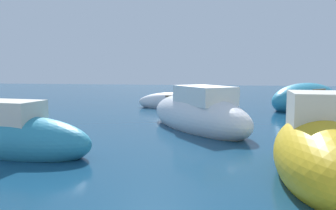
{
  "coord_description": "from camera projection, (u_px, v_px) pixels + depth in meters",
  "views": [
    {
      "loc": [
        -6.71,
        -5.48,
        2.21
      ],
      "look_at": [
        -9.35,
        10.3,
        0.51
      ],
      "focal_mm": 37.37,
      "sensor_mm": 36.0,
      "label": 1
    }
  ],
  "objects": [
    {
      "name": "moored_boat_2",
      "position": [
        17.0,
        137.0,
        8.95
      ],
      "size": [
        4.28,
        1.96,
        1.67
      ],
      "rotation": [
        0.0,
        0.0,
        6.16
      ],
      "color": "teal",
      "rests_on": "ground"
    },
    {
      "name": "moored_boat_5",
      "position": [
        174.0,
        102.0,
        19.51
      ],
      "size": [
        4.01,
        1.24,
        1.11
      ],
      "rotation": [
        0.0,
        0.0,
        0.0
      ],
      "color": "white",
      "rests_on": "ground"
    },
    {
      "name": "moored_boat_4",
      "position": [
        306.0,
        100.0,
        18.78
      ],
      "size": [
        5.01,
        4.86,
        1.83
      ],
      "rotation": [
        0.0,
        0.0,
        3.89
      ],
      "color": "teal",
      "rests_on": "ground"
    },
    {
      "name": "moored_boat_1",
      "position": [
        198.0,
        115.0,
        12.64
      ],
      "size": [
        4.91,
        5.73,
        1.96
      ],
      "rotation": [
        0.0,
        0.0,
        2.21
      ],
      "color": "white",
      "rests_on": "ground"
    },
    {
      "name": "moored_boat_8",
      "position": [
        321.0,
        153.0,
        6.95
      ],
      "size": [
        2.02,
        4.57,
        2.08
      ],
      "rotation": [
        0.0,
        0.0,
        4.66
      ],
      "color": "gold",
      "rests_on": "ground"
    }
  ]
}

